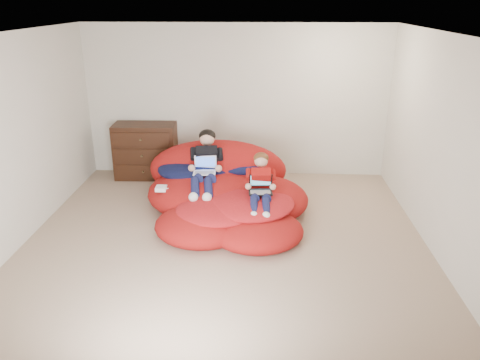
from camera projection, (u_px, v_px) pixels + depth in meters
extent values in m
cube|color=tan|center=(225.00, 250.00, 5.91)|extent=(5.10, 5.10, 0.25)
cube|color=beige|center=(236.00, 102.00, 7.75)|extent=(5.10, 0.02, 2.50)
cube|color=beige|center=(192.00, 258.00, 3.08)|extent=(5.10, 0.02, 2.50)
cube|color=beige|center=(13.00, 143.00, 5.53)|extent=(0.02, 5.10, 2.50)
cube|color=beige|center=(444.00, 149.00, 5.30)|extent=(0.02, 5.10, 2.50)
cube|color=silver|center=(222.00, 32.00, 4.96)|extent=(5.10, 5.10, 0.02)
cube|color=black|center=(146.00, 151.00, 7.85)|extent=(1.04, 0.55, 0.92)
cube|color=black|center=(143.00, 171.00, 7.71)|extent=(0.92, 0.05, 0.22)
cylinder|color=#4C3F26|center=(143.00, 172.00, 7.69)|extent=(0.03, 0.06, 0.03)
cube|color=black|center=(142.00, 156.00, 7.61)|extent=(0.92, 0.05, 0.22)
cylinder|color=#4C3F26|center=(142.00, 156.00, 7.59)|extent=(0.03, 0.06, 0.03)
cube|color=black|center=(141.00, 139.00, 7.51)|extent=(0.92, 0.05, 0.22)
cylinder|color=#4C3F26|center=(141.00, 140.00, 7.49)|extent=(0.03, 0.06, 0.03)
ellipsoid|color=#AE1513|center=(207.00, 192.00, 6.79)|extent=(1.72, 1.54, 0.62)
ellipsoid|color=#AE1513|center=(256.00, 199.00, 6.61)|extent=(1.47, 1.43, 0.53)
ellipsoid|color=#AE1513|center=(230.00, 210.00, 6.30)|extent=(1.36, 1.09, 0.43)
ellipsoid|color=#AE1513|center=(203.00, 225.00, 5.99)|extent=(1.23, 1.13, 0.41)
ellipsoid|color=#AE1513|center=(256.00, 230.00, 5.87)|extent=(1.19, 1.08, 0.39)
ellipsoid|color=#AE1513|center=(218.00, 170.00, 7.15)|extent=(2.09, 0.92, 0.92)
ellipsoid|color=#0F1338|center=(196.00, 169.00, 6.94)|extent=(1.13, 0.93, 0.29)
ellipsoid|color=#0F1338|center=(239.00, 165.00, 7.01)|extent=(1.02, 0.71, 0.24)
ellipsoid|color=red|center=(250.00, 202.00, 6.15)|extent=(1.18, 1.18, 0.21)
ellipsoid|color=red|center=(217.00, 210.00, 6.03)|extent=(1.09, 0.98, 0.20)
ellipsoid|color=beige|center=(200.00, 152.00, 7.25)|extent=(0.41, 0.26, 0.26)
cube|color=black|center=(207.00, 160.00, 6.75)|extent=(0.36, 0.42, 0.47)
sphere|color=tan|center=(207.00, 139.00, 6.76)|extent=(0.22, 0.22, 0.22)
ellipsoid|color=black|center=(207.00, 136.00, 6.77)|extent=(0.24, 0.23, 0.18)
cylinder|color=#14173E|center=(198.00, 177.00, 6.54)|extent=(0.19, 0.37, 0.20)
cylinder|color=#14173E|center=(195.00, 188.00, 6.26)|extent=(0.16, 0.35, 0.23)
sphere|color=white|center=(193.00, 197.00, 6.12)|extent=(0.13, 0.13, 0.13)
cylinder|color=#14173E|center=(211.00, 178.00, 6.53)|extent=(0.19, 0.37, 0.20)
cylinder|color=#14173E|center=(208.00, 188.00, 6.26)|extent=(0.16, 0.35, 0.23)
sphere|color=white|center=(207.00, 197.00, 6.11)|extent=(0.13, 0.13, 0.13)
cube|color=#A2110E|center=(261.00, 180.00, 6.25)|extent=(0.27, 0.34, 0.39)
sphere|color=tan|center=(261.00, 161.00, 6.26)|extent=(0.18, 0.18, 0.18)
ellipsoid|color=#533016|center=(261.00, 158.00, 6.27)|extent=(0.20, 0.19, 0.16)
cylinder|color=#14173E|center=(255.00, 196.00, 6.07)|extent=(0.13, 0.30, 0.16)
cylinder|color=#14173E|center=(254.00, 207.00, 5.84)|extent=(0.11, 0.29, 0.19)
sphere|color=white|center=(254.00, 216.00, 5.71)|extent=(0.11, 0.11, 0.11)
cylinder|color=#14173E|center=(266.00, 197.00, 6.07)|extent=(0.13, 0.30, 0.16)
cylinder|color=#14173E|center=(266.00, 207.00, 5.83)|extent=(0.11, 0.29, 0.19)
sphere|color=white|center=(266.00, 216.00, 5.71)|extent=(0.11, 0.11, 0.11)
cube|color=white|center=(204.00, 173.00, 6.53)|extent=(0.32, 0.23, 0.01)
cube|color=gray|center=(204.00, 172.00, 6.51)|extent=(0.27, 0.13, 0.00)
cube|color=white|center=(205.00, 162.00, 6.62)|extent=(0.31, 0.10, 0.21)
cube|color=blue|center=(205.00, 162.00, 6.61)|extent=(0.28, 0.07, 0.17)
cube|color=black|center=(260.00, 192.00, 6.06)|extent=(0.32, 0.24, 0.01)
cube|color=gray|center=(260.00, 192.00, 6.05)|extent=(0.27, 0.14, 0.00)
cube|color=black|center=(261.00, 180.00, 6.16)|extent=(0.31, 0.12, 0.20)
cube|color=teal|center=(261.00, 180.00, 6.15)|extent=(0.27, 0.09, 0.16)
cube|color=white|center=(161.00, 188.00, 6.40)|extent=(0.15, 0.15, 0.05)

